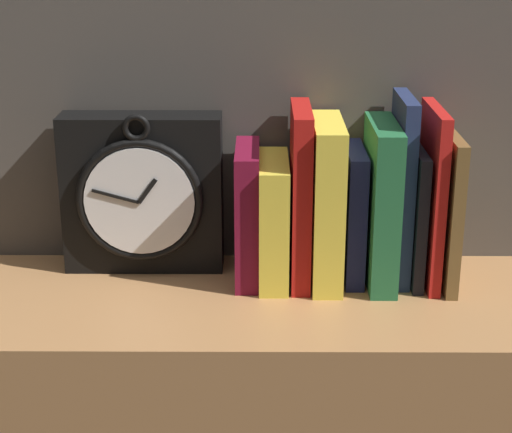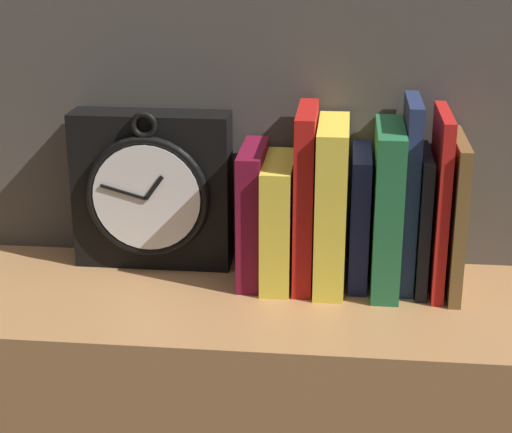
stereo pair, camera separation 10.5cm
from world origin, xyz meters
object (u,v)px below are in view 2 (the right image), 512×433
object	(u,v)px
book_slot3_yellow	(331,205)
book_slot9_brown	(454,215)
book_slot0_maroon	(253,213)
clock	(152,190)
book_slot8_red	(439,201)
book_slot4_navy	(359,217)
book_slot6_navy	(409,193)
book_slot2_red	(305,197)
book_slot1_yellow	(279,221)
book_slot5_green	(387,208)
book_slot7_black	(422,219)

from	to	relation	value
book_slot3_yellow	book_slot9_brown	bearing A→B (deg)	-0.13
book_slot0_maroon	book_slot3_yellow	world-z (taller)	book_slot3_yellow
clock	book_slot0_maroon	distance (m)	0.15
book_slot3_yellow	book_slot8_red	xyz separation A→B (m)	(0.14, 0.00, 0.01)
book_slot3_yellow	book_slot4_navy	bearing A→B (deg)	17.78
book_slot8_red	clock	bearing A→B (deg)	174.98
clock	book_slot4_navy	bearing A→B (deg)	-4.91
book_slot4_navy	book_slot6_navy	size ratio (longest dim) A/B	0.72
book_slot3_yellow	book_slot9_brown	world-z (taller)	book_slot3_yellow
clock	book_slot6_navy	bearing A→B (deg)	-3.97
book_slot2_red	book_slot1_yellow	bearing A→B (deg)	-177.65
book_slot1_yellow	book_slot3_yellow	size ratio (longest dim) A/B	0.76
clock	book_slot0_maroon	xyz separation A→B (m)	(0.15, -0.03, -0.02)
book_slot1_yellow	book_slot2_red	distance (m)	0.05
book_slot0_maroon	book_slot4_navy	size ratio (longest dim) A/B	1.02
book_slot0_maroon	book_slot6_navy	size ratio (longest dim) A/B	0.73
book_slot1_yellow	book_slot6_navy	bearing A→B (deg)	3.32
clock	book_slot3_yellow	distance (m)	0.26
clock	book_slot5_green	distance (m)	0.33
clock	book_slot0_maroon	world-z (taller)	clock
clock	book_slot7_black	size ratio (longest dim) A/B	1.25
clock	book_slot1_yellow	distance (m)	0.19
clock	book_slot8_red	bearing A→B (deg)	-5.02
book_slot2_red	book_slot6_navy	xyz separation A→B (m)	(0.14, 0.01, 0.01)
book_slot7_black	book_slot4_navy	bearing A→B (deg)	176.38
clock	book_slot0_maroon	bearing A→B (deg)	-11.70
book_slot7_black	book_slot1_yellow	bearing A→B (deg)	-178.68
book_slot0_maroon	book_slot7_black	bearing A→B (deg)	0.02
book_slot5_green	book_slot8_red	distance (m)	0.07
book_slot1_yellow	book_slot9_brown	world-z (taller)	book_slot9_brown
book_slot0_maroon	book_slot3_yellow	bearing A→B (deg)	-3.74
book_slot3_yellow	book_slot7_black	size ratio (longest dim) A/B	1.20
book_slot7_black	book_slot5_green	bearing A→B (deg)	-170.76
book_slot6_navy	book_slot0_maroon	bearing A→B (deg)	-178.44
book_slot0_maroon	book_slot8_red	size ratio (longest dim) A/B	0.77
book_slot8_red	book_slot9_brown	distance (m)	0.03
book_slot4_navy	book_slot7_black	xyz separation A→B (m)	(0.08, -0.01, 0.00)
book_slot7_black	book_slot3_yellow	bearing A→B (deg)	-176.66
book_slot0_maroon	book_slot6_navy	xyz separation A→B (m)	(0.21, 0.01, 0.03)
clock	book_slot6_navy	world-z (taller)	book_slot6_navy
book_slot1_yellow	book_slot6_navy	world-z (taller)	book_slot6_navy
book_slot3_yellow	book_slot4_navy	world-z (taller)	book_slot3_yellow
book_slot1_yellow	book_slot6_navy	distance (m)	0.18
book_slot8_red	book_slot2_red	bearing A→B (deg)	179.55
book_slot4_navy	book_slot9_brown	xyz separation A→B (m)	(0.13, -0.01, 0.01)
book_slot0_maroon	book_slot1_yellow	world-z (taller)	book_slot0_maroon
book_slot9_brown	book_slot7_black	bearing A→B (deg)	169.87
book_slot4_navy	book_slot5_green	xyz separation A→B (m)	(0.04, -0.01, 0.02)
book_slot5_green	book_slot7_black	bearing A→B (deg)	9.24
book_slot3_yellow	book_slot5_green	size ratio (longest dim) A/B	1.01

